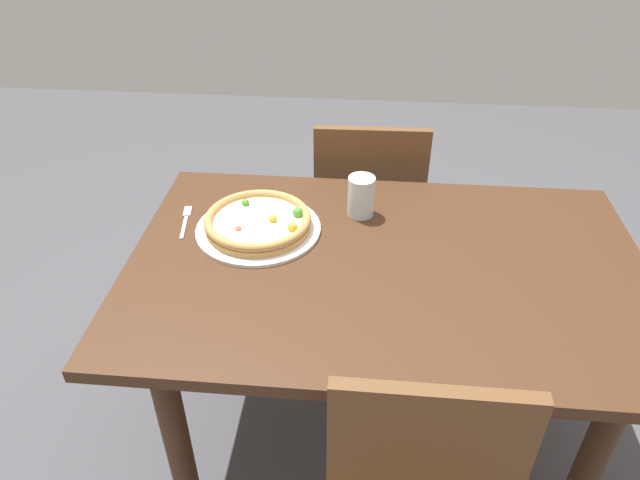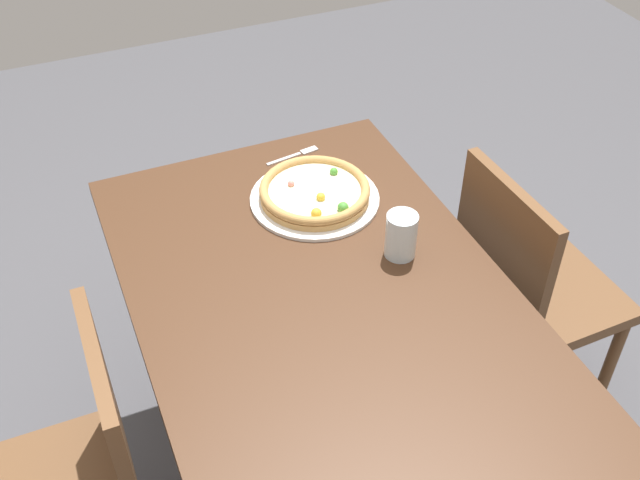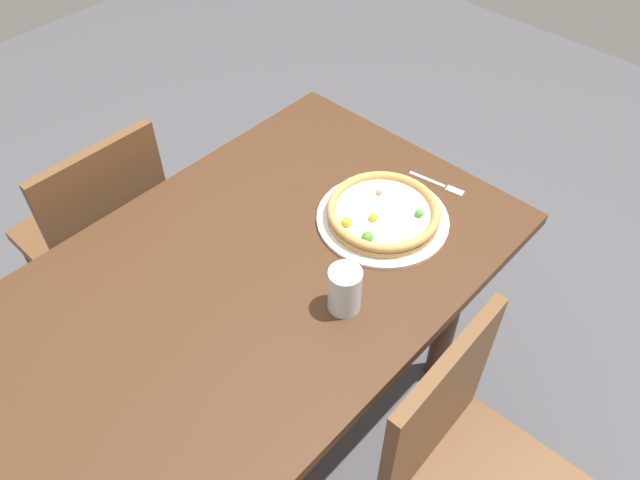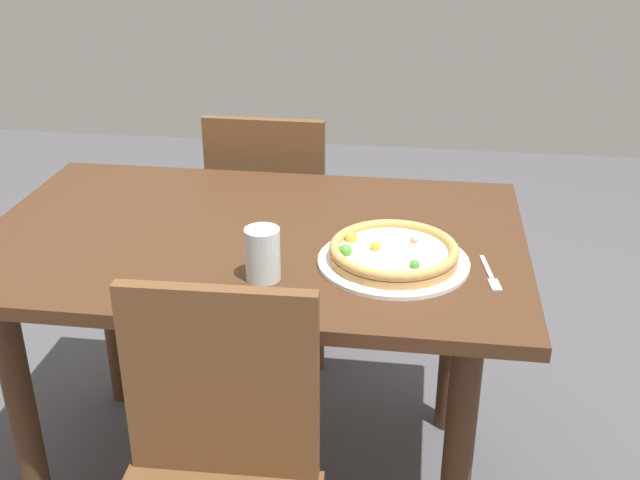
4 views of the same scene
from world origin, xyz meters
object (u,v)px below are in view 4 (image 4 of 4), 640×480
Objects in this scene: dining_table at (254,275)px; drinking_glass at (263,254)px; chair_near at (274,223)px; pizza at (393,252)px; plate at (393,262)px; fork at (491,276)px.

drinking_glass is (-0.08, 0.23, 0.18)m from dining_table.
chair_near is 3.03× the size of pizza.
drinking_glass reaches higher than plate.
pizza reaches higher than dining_table.
plate is at bearing -158.40° from drinking_glass.
pizza is (0.00, 0.00, 0.03)m from plate.
dining_table is 0.66m from chair_near.
pizza is (-0.36, 0.12, 0.15)m from dining_table.
chair_near is 0.93m from pizza.
chair_near reaches higher than dining_table.
chair_near reaches higher than pizza.
fork is (-0.22, 0.03, -0.03)m from pizza.
pizza is at bearing 161.48° from dining_table.
fork is (-0.65, 0.80, 0.27)m from chair_near.
pizza is at bearing -107.56° from fork.
dining_table is 8.12× the size of fork.
drinking_glass reaches higher than pizza.
plate is 1.18× the size of pizza.
dining_table is 0.40m from pizza.
chair_near reaches higher than drinking_glass.
pizza is 2.49× the size of drinking_glass.
chair_near is at bearing -83.07° from dining_table.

